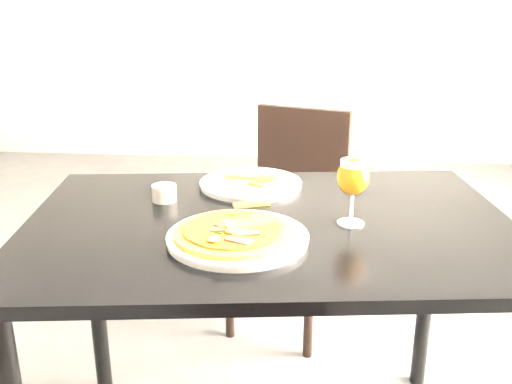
# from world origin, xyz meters

# --- Properties ---
(dining_table) EXTENTS (1.29, 0.94, 0.75)m
(dining_table) POSITION_xyz_m (0.16, -0.24, 0.66)
(dining_table) COLOR black
(dining_table) RESTS_ON ground
(chair_far) EXTENTS (0.51, 0.51, 0.86)m
(chair_far) POSITION_xyz_m (0.20, 0.55, 0.48)
(chair_far) COLOR black
(chair_far) RESTS_ON ground
(plate_main) EXTENTS (0.40, 0.40, 0.02)m
(plate_main) POSITION_xyz_m (0.10, -0.37, 0.76)
(plate_main) COLOR white
(plate_main) RESTS_ON dining_table
(pizza) EXTENTS (0.27, 0.27, 0.03)m
(pizza) POSITION_xyz_m (0.09, -0.38, 0.78)
(pizza) COLOR olive
(pizza) RESTS_ON plate_main
(plate_second) EXTENTS (0.31, 0.31, 0.02)m
(plate_second) POSITION_xyz_m (0.09, 0.02, 0.76)
(plate_second) COLOR white
(plate_second) RESTS_ON dining_table
(crust_scraps) EXTENTS (0.17, 0.11, 0.01)m
(crust_scraps) POSITION_xyz_m (0.11, 0.02, 0.77)
(crust_scraps) COLOR olive
(crust_scraps) RESTS_ON plate_second
(loose_crust) EXTENTS (0.10, 0.05, 0.01)m
(loose_crust) POSITION_xyz_m (0.11, -0.14, 0.75)
(loose_crust) COLOR olive
(loose_crust) RESTS_ON dining_table
(sauce_cup) EXTENTS (0.07, 0.07, 0.04)m
(sauce_cup) POSITION_xyz_m (-0.13, -0.12, 0.77)
(sauce_cup) COLOR #BAB6A7
(sauce_cup) RESTS_ON dining_table
(beer_glass) EXTENTS (0.08, 0.08, 0.16)m
(beer_glass) POSITION_xyz_m (0.36, -0.24, 0.87)
(beer_glass) COLOR silver
(beer_glass) RESTS_ON dining_table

